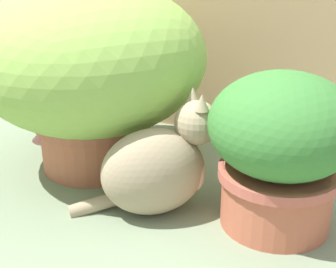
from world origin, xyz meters
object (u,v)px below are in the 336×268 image
(leafy_planter, at_px, (281,146))
(cat, at_px, (160,166))
(grass_planter, at_px, (91,65))
(mushroom_ornament_pink, at_px, (50,136))

(leafy_planter, distance_m, cat, 0.29)
(grass_planter, distance_m, leafy_planter, 0.59)
(leafy_planter, bearing_deg, cat, -168.72)
(leafy_planter, relative_size, mushroom_ornament_pink, 2.64)
(leafy_planter, bearing_deg, mushroom_ornament_pink, 176.72)
(leafy_planter, bearing_deg, grass_planter, 168.85)
(cat, relative_size, mushroom_ornament_pink, 2.54)
(leafy_planter, relative_size, cat, 1.04)
(grass_planter, distance_m, mushroom_ornament_pink, 0.25)
(grass_planter, bearing_deg, cat, -29.86)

